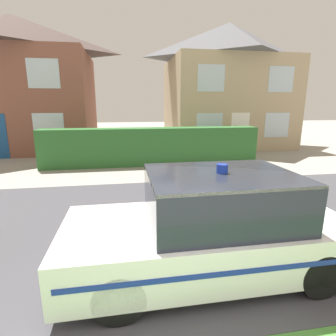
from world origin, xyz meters
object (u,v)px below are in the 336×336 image
house_right (227,86)px  wheelie_bin (230,149)px  police_car (211,226)px  house_left (17,84)px

house_right → wheelie_bin: size_ratio=6.40×
house_right → police_car: bearing=-112.1°
police_car → house_left: 14.66m
police_car → wheelie_bin: size_ratio=3.64×
house_right → house_left: bearing=179.4°
police_car → house_left: house_left is taller
police_car → house_left: bearing=-61.7°
house_right → wheelie_bin: 6.12m
house_left → house_right: house_right is taller
police_car → wheelie_bin: bearing=-114.5°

